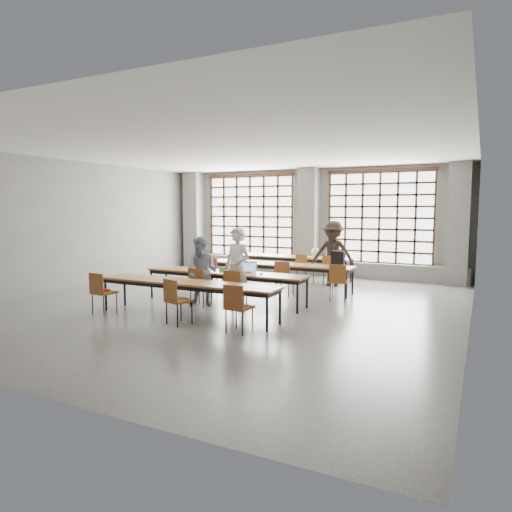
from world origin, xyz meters
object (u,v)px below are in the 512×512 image
(desk_row_c, at_px, (225,274))
(chair_mid_left, at_px, (215,270))
(mouse, at_px, (261,274))
(backpack, at_px, (338,259))
(chair_near_right, at_px, (237,303))
(desk_row_b, at_px, (279,266))
(chair_back_right, at_px, (331,267))
(chair_mid_centre, at_px, (284,275))
(chair_back_mid, at_px, (304,266))
(student_back, at_px, (333,253))
(chair_near_left, at_px, (101,289))
(green_box, at_px, (225,269))
(desk_row_a, at_px, (287,258))
(chair_near_mid, at_px, (176,297))
(laptop_front, at_px, (248,270))
(laptop_back, at_px, (331,256))
(chair_front_right, at_px, (234,286))
(red_pouch, at_px, (104,290))
(phone, at_px, (229,272))
(desk_row_d, at_px, (187,285))
(plastic_bag, at_px, (316,252))
(chair_back_left, at_px, (237,262))

(desk_row_c, relative_size, chair_mid_left, 4.55)
(mouse, bearing_deg, backpack, 61.16)
(chair_near_right, height_order, mouse, chair_near_right)
(desk_row_b, distance_m, chair_back_right, 1.65)
(chair_mid_centre, bearing_deg, mouse, -87.83)
(desk_row_b, relative_size, chair_back_mid, 4.55)
(student_back, bearing_deg, chair_near_left, -133.29)
(green_box, bearing_deg, desk_row_b, 74.25)
(desk_row_a, relative_size, chair_near_mid, 4.55)
(desk_row_b, bearing_deg, laptop_front, -88.28)
(chair_near_mid, height_order, laptop_back, laptop_back)
(chair_front_right, distance_m, student_back, 4.16)
(laptop_back, relative_size, mouse, 3.72)
(chair_near_left, relative_size, red_pouch, 4.40)
(green_box, bearing_deg, laptop_front, 2.85)
(desk_row_b, xyz_separation_m, chair_back_right, (1.04, 1.27, -0.13))
(laptop_back, xyz_separation_m, phone, (-1.12, -4.11, -0.05))
(green_box, bearing_deg, chair_back_right, 63.63)
(desk_row_b, height_order, chair_back_mid, chair_back_mid)
(chair_front_right, height_order, mouse, chair_front_right)
(desk_row_a, xyz_separation_m, chair_near_right, (1.58, -6.09, -0.13))
(chair_mid_centre, bearing_deg, laptop_front, -105.28)
(desk_row_c, distance_m, chair_mid_left, 1.78)
(backpack, bearing_deg, chair_near_mid, -117.49)
(mouse, distance_m, backpack, 2.38)
(laptop_front, height_order, red_pouch, laptop_front)
(mouse, bearing_deg, chair_near_left, -140.50)
(chair_mid_centre, relative_size, student_back, 0.48)
(desk_row_d, relative_size, phone, 30.77)
(desk_row_b, xyz_separation_m, chair_near_left, (-2.17, -4.19, -0.13))
(laptop_front, bearing_deg, backpack, 51.61)
(phone, bearing_deg, desk_row_b, 81.54)
(chair_front_right, xyz_separation_m, chair_near_mid, (-0.40, -1.55, 0.00))
(laptop_front, height_order, green_box, laptop_front)
(chair_near_right, height_order, student_back, student_back)
(plastic_bag, bearing_deg, chair_front_right, -93.01)
(chair_near_left, bearing_deg, phone, 48.32)
(desk_row_c, height_order, backpack, backpack)
(desk_row_a, relative_size, desk_row_c, 1.00)
(chair_near_mid, bearing_deg, chair_back_right, 76.31)
(chair_back_left, bearing_deg, red_pouch, -92.11)
(mouse, height_order, green_box, green_box)
(green_box, bearing_deg, student_back, 64.34)
(desk_row_b, xyz_separation_m, chair_near_right, (1.03, -4.19, -0.13))
(chair_near_left, height_order, student_back, student_back)
(plastic_bag, xyz_separation_m, red_pouch, (-2.52, -6.06, -0.37))
(desk_row_c, xyz_separation_m, green_box, (-0.05, 0.08, 0.11))
(desk_row_b, relative_size, green_box, 16.00)
(chair_back_left, xyz_separation_m, green_box, (1.42, -3.20, 0.24))
(chair_back_mid, relative_size, student_back, 0.48)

